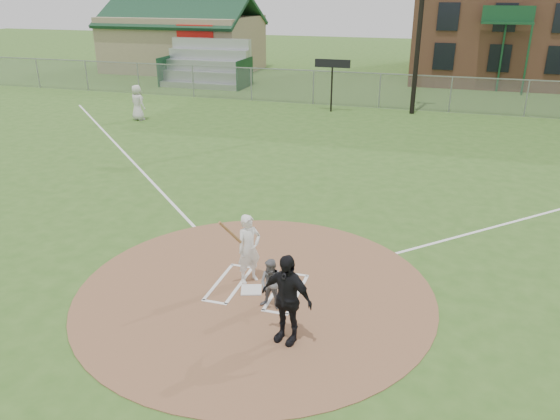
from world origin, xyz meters
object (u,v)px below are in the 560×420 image
(umpire, at_px, (286,299))
(batter_at_plate, at_px, (249,249))
(catcher, at_px, (272,284))
(ondeck_player, at_px, (137,103))
(home_plate, at_px, (251,290))

(umpire, distance_m, batter_at_plate, 2.55)
(catcher, height_order, ondeck_player, ondeck_player)
(home_plate, bearing_deg, ondeck_player, 128.20)
(umpire, bearing_deg, home_plate, 143.91)
(umpire, xyz_separation_m, ondeck_player, (-13.20, 16.69, -0.05))
(batter_at_plate, bearing_deg, umpire, -53.01)
(home_plate, xyz_separation_m, batter_at_plate, (-0.20, 0.43, 0.85))
(home_plate, relative_size, umpire, 0.25)
(ondeck_player, distance_m, batter_at_plate, 18.73)
(catcher, distance_m, batter_at_plate, 1.36)
(home_plate, bearing_deg, umpire, -50.30)
(home_plate, height_order, ondeck_player, ondeck_player)
(batter_at_plate, bearing_deg, catcher, -47.93)
(ondeck_player, relative_size, batter_at_plate, 1.05)
(home_plate, height_order, umpire, umpire)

